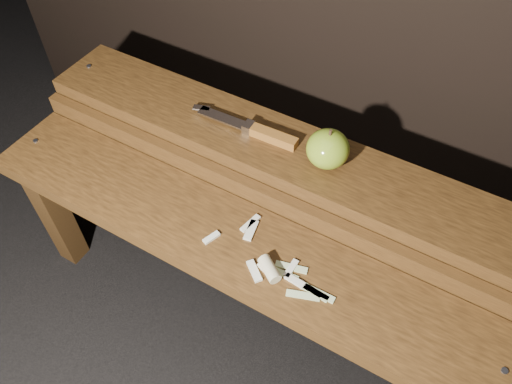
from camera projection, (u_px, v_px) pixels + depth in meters
The scene contains 6 objects.
ground at pixel (245, 309), 1.39m from camera, with size 60.00×60.00×0.00m, color black.
bench_front_tier at pixel (228, 257), 1.08m from camera, with size 1.20×0.20×0.42m.
bench_rear_tier at pixel (279, 172), 1.16m from camera, with size 1.20×0.21×0.50m.
apple at pixel (328, 149), 1.03m from camera, with size 0.09×0.09×0.09m.
knife at pixel (260, 132), 1.11m from camera, with size 0.27×0.03×0.02m.
apple_scraps at pixel (273, 267), 0.98m from camera, with size 0.29×0.14×0.03m.
Camera 1 is at (0.34, -0.53, 1.28)m, focal length 35.00 mm.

